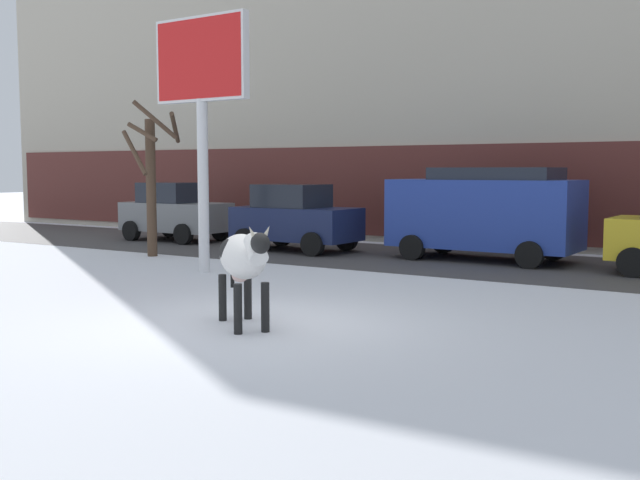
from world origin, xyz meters
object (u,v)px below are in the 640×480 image
(car_blue_van, at_px, (485,211))
(pedestrian_near_billboard, at_px, (434,217))
(bare_tree_left_lot, at_px, (151,176))
(car_navy_hatchback, at_px, (295,218))
(car_grey_hatchback, at_px, (175,212))
(pedestrian_by_cars, at_px, (412,216))
(cow_holstein, at_px, (243,258))
(billboard, at_px, (201,75))

(car_blue_van, distance_m, pedestrian_near_billboard, 3.35)
(pedestrian_near_billboard, xyz_separation_m, bare_tree_left_lot, (-5.25, -6.14, 1.22))
(car_navy_hatchback, height_order, car_blue_van, car_blue_van)
(car_navy_hatchback, relative_size, pedestrian_near_billboard, 2.05)
(car_blue_van, xyz_separation_m, pedestrian_near_billboard, (-2.38, 2.32, -0.36))
(pedestrian_near_billboard, bearing_deg, car_grey_hatchback, -162.09)
(car_navy_hatchback, distance_m, pedestrian_by_cars, 3.71)
(cow_holstein, height_order, car_grey_hatchback, car_grey_hatchback)
(pedestrian_near_billboard, distance_m, pedestrian_by_cars, 0.70)
(car_grey_hatchback, bearing_deg, car_blue_van, 1.20)
(cow_holstein, height_order, pedestrian_by_cars, pedestrian_by_cars)
(car_blue_van, bearing_deg, pedestrian_by_cars, 143.07)
(car_grey_hatchback, bearing_deg, pedestrian_near_billboard, 17.91)
(car_blue_van, relative_size, pedestrian_by_cars, 2.68)
(car_navy_hatchback, bearing_deg, car_blue_van, 7.54)
(car_blue_van, height_order, bare_tree_left_lot, bare_tree_left_lot)
(car_grey_hatchback, distance_m, pedestrian_by_cars, 7.57)
(car_navy_hatchback, relative_size, bare_tree_left_lot, 0.88)
(car_grey_hatchback, height_order, pedestrian_near_billboard, car_grey_hatchback)
(pedestrian_by_cars, bearing_deg, pedestrian_near_billboard, 0.00)
(car_blue_van, xyz_separation_m, pedestrian_by_cars, (-3.09, 2.32, -0.36))
(cow_holstein, bearing_deg, car_grey_hatchback, 137.24)
(car_navy_hatchback, xyz_separation_m, pedestrian_near_billboard, (2.87, 3.02, -0.05))
(cow_holstein, bearing_deg, car_navy_hatchback, 119.97)
(pedestrian_by_cars, relative_size, bare_tree_left_lot, 0.43)
(billboard, relative_size, car_grey_hatchback, 1.57)
(cow_holstein, bearing_deg, pedestrian_by_cars, 103.88)
(bare_tree_left_lot, bearing_deg, billboard, -26.69)
(car_blue_van, bearing_deg, billboard, -129.91)
(bare_tree_left_lot, bearing_deg, car_blue_van, 26.57)
(car_navy_hatchback, xyz_separation_m, car_blue_van, (5.25, 0.69, 0.32))
(car_navy_hatchback, bearing_deg, pedestrian_by_cars, 54.36)
(cow_holstein, bearing_deg, car_blue_van, 89.02)
(car_grey_hatchback, xyz_separation_m, car_blue_van, (10.23, 0.21, 0.32))
(cow_holstein, bearing_deg, bare_tree_left_lot, 142.65)
(cow_holstein, xyz_separation_m, billboard, (-4.34, 4.13, 3.31))
(pedestrian_by_cars, bearing_deg, bare_tree_left_lot, -126.51)
(cow_holstein, distance_m, car_grey_hatchback, 13.70)
(billboard, height_order, bare_tree_left_lot, billboard)
(car_navy_hatchback, bearing_deg, bare_tree_left_lot, -127.34)
(cow_holstein, distance_m, bare_tree_left_lot, 9.46)
(car_grey_hatchback, bearing_deg, billboard, -42.14)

